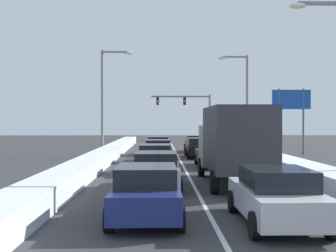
% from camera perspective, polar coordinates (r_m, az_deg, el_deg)
% --- Properties ---
extents(ground_plane, '(131.00, 131.00, 0.00)m').
position_cam_1_polar(ground_plane, '(25.46, 2.21, -5.63)').
color(ground_plane, '#333335').
extents(lane_stripe_between_right_lane_and_center_lane, '(0.14, 55.42, 0.01)m').
position_cam_1_polar(lane_stripe_between_right_lane_and_center_lane, '(30.47, 1.66, -4.61)').
color(lane_stripe_between_right_lane_and_center_lane, silver).
rests_on(lane_stripe_between_right_lane_and_center_lane, ground).
extents(snow_bank_right_shoulder, '(1.67, 55.42, 0.79)m').
position_cam_1_polar(snow_bank_right_shoulder, '(31.14, 11.47, -3.79)').
color(snow_bank_right_shoulder, silver).
rests_on(snow_bank_right_shoulder, ground).
extents(snow_bank_left_shoulder, '(1.45, 55.42, 0.79)m').
position_cam_1_polar(snow_bank_left_shoulder, '(30.64, -8.31, -3.85)').
color(snow_bank_left_shoulder, silver).
rests_on(snow_bank_left_shoulder, ground).
extents(sedan_silver_right_lane_nearest, '(2.00, 4.50, 1.51)m').
position_cam_1_polar(sedan_silver_right_lane_nearest, '(12.18, 13.81, -8.77)').
color(sedan_silver_right_lane_nearest, '#B7BABF').
rests_on(sedan_silver_right_lane_nearest, ground).
extents(box_truck_right_lane_second, '(2.53, 7.20, 3.36)m').
position_cam_1_polar(box_truck_right_lane_second, '(19.31, 8.48, -1.94)').
color(box_truck_right_lane_second, slate).
rests_on(box_truck_right_lane_second, ground).
extents(sedan_green_right_lane_third, '(2.00, 4.50, 1.51)m').
position_cam_1_polar(sedan_green_right_lane_third, '(27.01, 5.85, -3.66)').
color(sedan_green_right_lane_third, '#1E5633').
rests_on(sedan_green_right_lane_third, ground).
extents(sedan_black_right_lane_fourth, '(2.00, 4.50, 1.51)m').
position_cam_1_polar(sedan_black_right_lane_fourth, '(33.90, 4.00, -2.81)').
color(sedan_black_right_lane_fourth, black).
rests_on(sedan_black_right_lane_fourth, ground).
extents(sedan_charcoal_right_lane_fifth, '(2.00, 4.50, 1.51)m').
position_cam_1_polar(sedan_charcoal_right_lane_fifth, '(40.10, 3.64, -2.29)').
color(sedan_charcoal_right_lane_fifth, '#38383D').
rests_on(sedan_charcoal_right_lane_fifth, ground).
extents(sedan_navy_center_lane_nearest, '(2.00, 4.50, 1.51)m').
position_cam_1_polar(sedan_navy_center_lane_nearest, '(12.50, -2.80, -8.52)').
color(sedan_navy_center_lane_nearest, navy).
rests_on(sedan_navy_center_lane_nearest, ground).
extents(sedan_white_center_lane_second, '(2.00, 4.50, 1.51)m').
position_cam_1_polar(sedan_white_center_lane_second, '(18.02, -1.58, -5.74)').
color(sedan_white_center_lane_second, silver).
rests_on(sedan_white_center_lane_second, ground).
extents(sedan_tan_center_lane_third, '(2.00, 4.50, 1.51)m').
position_cam_1_polar(sedan_tan_center_lane_third, '(24.08, -1.67, -4.16)').
color(sedan_tan_center_lane_third, '#937F60').
rests_on(sedan_tan_center_lane_third, ground).
extents(sedan_maroon_center_lane_fourth, '(2.00, 4.50, 1.51)m').
position_cam_1_polar(sedan_maroon_center_lane_fourth, '(30.30, -1.30, -3.20)').
color(sedan_maroon_center_lane_fourth, maroon).
rests_on(sedan_maroon_center_lane_fourth, ground).
extents(sedan_red_center_lane_fifth, '(2.00, 4.50, 1.51)m').
position_cam_1_polar(sedan_red_center_lane_fifth, '(36.78, -1.31, -2.54)').
color(sedan_red_center_lane_fifth, maroon).
rests_on(sedan_red_center_lane_fifth, ground).
extents(traffic_light_gantry, '(7.54, 0.47, 6.20)m').
position_cam_1_polar(traffic_light_gantry, '(55.66, 3.06, 2.34)').
color(traffic_light_gantry, slate).
rests_on(traffic_light_gantry, ground).
extents(street_lamp_right_mid, '(2.66, 0.36, 8.51)m').
position_cam_1_polar(street_lamp_right_mid, '(38.62, 9.72, 3.98)').
color(street_lamp_right_mid, gray).
rests_on(street_lamp_right_mid, ground).
extents(street_lamp_left_mid, '(2.66, 0.36, 8.74)m').
position_cam_1_polar(street_lamp_left_mid, '(37.19, -7.99, 4.31)').
color(street_lamp_left_mid, gray).
rests_on(street_lamp_left_mid, ground).
extents(roadside_sign_right, '(3.20, 0.16, 5.50)m').
position_cam_1_polar(roadside_sign_right, '(37.81, 15.70, 2.45)').
color(roadside_sign_right, '#59595B').
rests_on(roadside_sign_right, ground).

